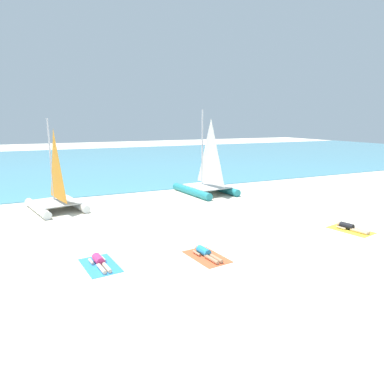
{
  "coord_description": "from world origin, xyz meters",
  "views": [
    {
      "loc": [
        -7.65,
        -11.29,
        5.08
      ],
      "look_at": [
        0.0,
        5.43,
        1.2
      ],
      "focal_mm": 32.18,
      "sensor_mm": 36.0,
      "label": 1
    }
  ],
  "objects_px": {
    "towel_right": "(350,230)",
    "sunbather_right": "(349,227)",
    "towel_middle": "(207,257)",
    "sunbather_middle": "(206,253)",
    "sunbather_left": "(99,261)",
    "sailboat_white": "(56,197)",
    "sailboat_teal": "(206,181)",
    "towel_left": "(100,265)"
  },
  "relations": [
    {
      "from": "sunbather_middle",
      "to": "towel_right",
      "type": "bearing_deg",
      "value": -7.71
    },
    {
      "from": "sailboat_white",
      "to": "towel_middle",
      "type": "relative_size",
      "value": 2.71
    },
    {
      "from": "sunbather_left",
      "to": "sunbather_right",
      "type": "xyz_separation_m",
      "value": [
        11.37,
        -0.85,
        0.0
      ]
    },
    {
      "from": "towel_middle",
      "to": "towel_right",
      "type": "distance_m",
      "value": 7.58
    },
    {
      "from": "sunbather_middle",
      "to": "towel_right",
      "type": "xyz_separation_m",
      "value": [
        7.58,
        -0.04,
        -0.13
      ]
    },
    {
      "from": "towel_middle",
      "to": "sailboat_teal",
      "type": "bearing_deg",
      "value": 63.11
    },
    {
      "from": "towel_left",
      "to": "towel_middle",
      "type": "bearing_deg",
      "value": -12.94
    },
    {
      "from": "sunbather_left",
      "to": "sailboat_white",
      "type": "bearing_deg",
      "value": 88.62
    },
    {
      "from": "towel_middle",
      "to": "sunbather_middle",
      "type": "bearing_deg",
      "value": 97.43
    },
    {
      "from": "towel_middle",
      "to": "sunbather_right",
      "type": "height_order",
      "value": "sunbather_right"
    },
    {
      "from": "towel_middle",
      "to": "sunbather_middle",
      "type": "xyz_separation_m",
      "value": [
        -0.01,
        0.07,
        0.13
      ]
    },
    {
      "from": "sunbather_middle",
      "to": "towel_left",
      "type": "bearing_deg",
      "value": 160.56
    },
    {
      "from": "sailboat_teal",
      "to": "sunbather_left",
      "type": "bearing_deg",
      "value": -141.31
    },
    {
      "from": "sunbather_middle",
      "to": "towel_middle",
      "type": "bearing_deg",
      "value": -90.0
    },
    {
      "from": "sailboat_white",
      "to": "sailboat_teal",
      "type": "xyz_separation_m",
      "value": [
        9.83,
        0.42,
        0.09
      ]
    },
    {
      "from": "sailboat_teal",
      "to": "towel_left",
      "type": "bearing_deg",
      "value": -141.08
    },
    {
      "from": "towel_right",
      "to": "sailboat_teal",
      "type": "bearing_deg",
      "value": 103.31
    },
    {
      "from": "sailboat_white",
      "to": "sunbather_left",
      "type": "bearing_deg",
      "value": -97.77
    },
    {
      "from": "sailboat_white",
      "to": "towel_middle",
      "type": "bearing_deg",
      "value": -77.8
    },
    {
      "from": "sunbather_right",
      "to": "sunbather_middle",
      "type": "bearing_deg",
      "value": 168.73
    },
    {
      "from": "towel_right",
      "to": "sunbather_right",
      "type": "xyz_separation_m",
      "value": [
        -0.01,
        0.07,
        0.13
      ]
    },
    {
      "from": "sunbather_right",
      "to": "sailboat_white",
      "type": "bearing_deg",
      "value": 130.14
    },
    {
      "from": "towel_left",
      "to": "sunbather_left",
      "type": "xyz_separation_m",
      "value": [
        -0.01,
        0.07,
        0.13
      ]
    },
    {
      "from": "sailboat_white",
      "to": "sunbather_middle",
      "type": "bearing_deg",
      "value": -77.69
    },
    {
      "from": "towel_middle",
      "to": "sailboat_white",
      "type": "bearing_deg",
      "value": 115.5
    },
    {
      "from": "towel_left",
      "to": "sunbather_left",
      "type": "distance_m",
      "value": 0.14
    },
    {
      "from": "sailboat_teal",
      "to": "sunbather_left",
      "type": "height_order",
      "value": "sailboat_teal"
    },
    {
      "from": "sunbather_right",
      "to": "towel_middle",
      "type": "bearing_deg",
      "value": 169.23
    },
    {
      "from": "towel_right",
      "to": "sunbather_left",
      "type": "bearing_deg",
      "value": 175.42
    },
    {
      "from": "sailboat_white",
      "to": "sunbather_middle",
      "type": "height_order",
      "value": "sailboat_white"
    },
    {
      "from": "sunbather_left",
      "to": "towel_right",
      "type": "xyz_separation_m",
      "value": [
        11.38,
        -0.91,
        -0.13
      ]
    },
    {
      "from": "sailboat_teal",
      "to": "towel_left",
      "type": "xyz_separation_m",
      "value": [
        -8.97,
        -9.32,
        -0.85
      ]
    },
    {
      "from": "towel_right",
      "to": "sunbather_right",
      "type": "height_order",
      "value": "sunbather_right"
    },
    {
      "from": "sunbather_left",
      "to": "towel_right",
      "type": "bearing_deg",
      "value": -11.49
    },
    {
      "from": "sailboat_white",
      "to": "towel_right",
      "type": "bearing_deg",
      "value": -51.84
    },
    {
      "from": "towel_left",
      "to": "sunbather_middle",
      "type": "relative_size",
      "value": 1.21
    },
    {
      "from": "sunbather_left",
      "to": "sunbather_middle",
      "type": "xyz_separation_m",
      "value": [
        3.8,
        -0.87,
        0.0
      ]
    },
    {
      "from": "sailboat_white",
      "to": "towel_left",
      "type": "xyz_separation_m",
      "value": [
        0.86,
        -8.9,
        -0.76
      ]
    },
    {
      "from": "sunbather_left",
      "to": "towel_right",
      "type": "height_order",
      "value": "sunbather_left"
    },
    {
      "from": "towel_left",
      "to": "sunbather_middle",
      "type": "bearing_deg",
      "value": -12.02
    },
    {
      "from": "sunbather_middle",
      "to": "sunbather_left",
      "type": "bearing_deg",
      "value": 159.63
    },
    {
      "from": "towel_left",
      "to": "towel_right",
      "type": "relative_size",
      "value": 1.0
    }
  ]
}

